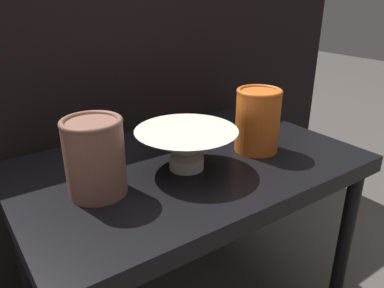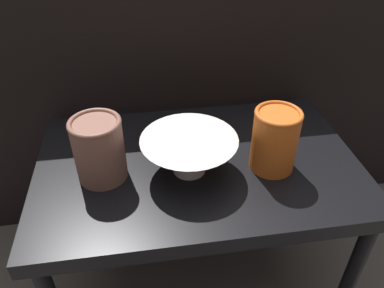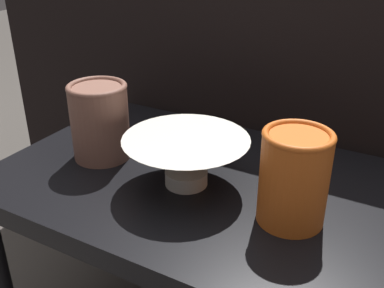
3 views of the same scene
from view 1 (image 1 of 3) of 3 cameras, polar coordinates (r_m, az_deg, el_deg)
table at (r=0.89m, az=-0.52°, el=-5.24°), size 0.78×0.49×0.45m
couch_backdrop at (r=1.33m, az=-13.91°, el=4.15°), size 1.64×0.50×0.82m
bowl at (r=0.81m, az=-0.85°, el=-0.08°), size 0.22×0.22×0.09m
vase_textured_left at (r=0.72m, az=-14.60°, el=-1.74°), size 0.11×0.11×0.15m
vase_colorful_right at (r=0.91m, az=9.97°, el=3.73°), size 0.11×0.11×0.15m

